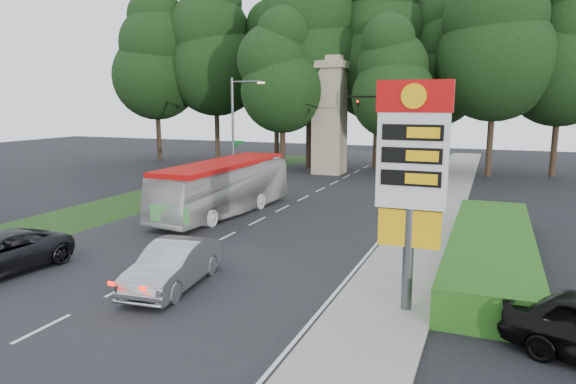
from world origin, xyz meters
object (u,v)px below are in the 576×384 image
at_px(streetlight_signs, 235,126).
at_px(transit_bus, 224,188).
at_px(sedan_silver, 174,265).
at_px(gas_station_pylon, 412,165).
at_px(monument, 330,115).
at_px(traffic_signal_mast, 409,124).

height_order(streetlight_signs, transit_bus, streetlight_signs).
bearing_deg(streetlight_signs, sedan_silver, -67.82).
bearing_deg(gas_station_pylon, monument, 111.80).
bearing_deg(gas_station_pylon, streetlight_signs, 128.96).
relative_size(monument, sedan_silver, 2.13).
bearing_deg(streetlight_signs, transit_bus, -65.93).
bearing_deg(traffic_signal_mast, gas_station_pylon, -80.91).
xyz_separation_m(traffic_signal_mast, monument, (-7.68, 6.00, 0.43)).
height_order(traffic_signal_mast, monument, monument).
bearing_deg(transit_bus, streetlight_signs, 119.23).
bearing_deg(gas_station_pylon, traffic_signal_mast, 99.09).
bearing_deg(transit_bus, monument, 93.59).
bearing_deg(monument, streetlight_signs, -121.97).
xyz_separation_m(traffic_signal_mast, transit_bus, (-8.17, -12.05, -3.19)).
bearing_deg(sedan_silver, streetlight_signs, 105.75).
bearing_deg(traffic_signal_mast, streetlight_signs, -171.08).
relative_size(gas_station_pylon, sedan_silver, 1.45).
xyz_separation_m(monument, transit_bus, (-0.49, -18.05, -3.62)).
height_order(streetlight_signs, sedan_silver, streetlight_signs).
xyz_separation_m(streetlight_signs, monument, (4.99, 7.99, 0.67)).
distance_m(gas_station_pylon, traffic_signal_mast, 22.29).
distance_m(streetlight_signs, sedan_silver, 22.78).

